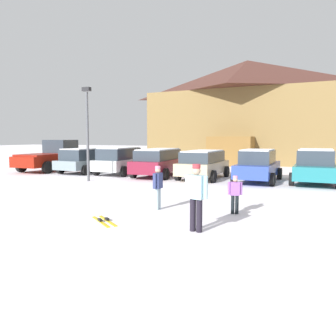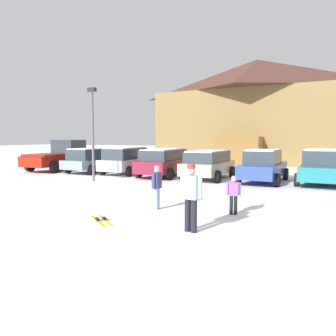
% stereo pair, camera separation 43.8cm
% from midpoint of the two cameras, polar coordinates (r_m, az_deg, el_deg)
% --- Properties ---
extents(ski_lodge, '(17.64, 12.28, 9.69)m').
position_cam_midpoint_polar(ski_lodge, '(33.02, 15.35, 9.64)').
color(ski_lodge, olive).
rests_on(ski_lodge, ground).
extents(parked_grey_wagon, '(2.30, 4.29, 1.61)m').
position_cam_midpoint_polar(parked_grey_wagon, '(22.34, -12.45, 1.50)').
color(parked_grey_wagon, gray).
rests_on(parked_grey_wagon, ground).
extents(parked_white_suv, '(2.24, 4.13, 1.70)m').
position_cam_midpoint_polar(parked_white_suv, '(20.97, -6.77, 1.45)').
color(parked_white_suv, white).
rests_on(parked_white_suv, ground).
extents(parked_maroon_van, '(2.34, 4.82, 1.65)m').
position_cam_midpoint_polar(parked_maroon_van, '(19.59, -0.02, 1.17)').
color(parked_maroon_van, maroon).
rests_on(parked_maroon_van, ground).
extents(parked_beige_suv, '(2.27, 4.40, 1.60)m').
position_cam_midpoint_polar(parked_beige_suv, '(18.46, 7.70, 0.79)').
color(parked_beige_suv, tan).
rests_on(parked_beige_suv, ground).
extents(parked_blue_hatchback, '(2.21, 4.62, 1.70)m').
position_cam_midpoint_polar(parked_blue_hatchback, '(17.74, 16.94, 0.37)').
color(parked_blue_hatchback, '#2B43A0').
rests_on(parked_blue_hatchback, ground).
extents(parked_teal_hatchback, '(2.35, 4.64, 1.75)m').
position_cam_midpoint_polar(parked_teal_hatchback, '(17.97, 25.88, 0.19)').
color(parked_teal_hatchback, '#1F747C').
rests_on(parked_teal_hatchback, ground).
extents(pickup_truck, '(2.56, 5.32, 2.15)m').
position_cam_midpoint_polar(pickup_truck, '(24.59, -17.64, 1.99)').
color(pickup_truck, maroon).
rests_on(pickup_truck, ground).
extents(skier_teen_in_navy_coat, '(0.20, 0.52, 1.41)m').
position_cam_midpoint_polar(skier_teen_in_navy_coat, '(10.50, -0.76, -2.98)').
color(skier_teen_in_navy_coat, '#9EB8C4').
rests_on(skier_teen_in_navy_coat, ground).
extents(skier_child_in_purple_jacket, '(0.42, 0.24, 1.16)m').
position_cam_midpoint_polar(skier_child_in_purple_jacket, '(10.06, 12.58, -4.26)').
color(skier_child_in_purple_jacket, black).
rests_on(skier_child_in_purple_jacket, ground).
extents(skier_adult_in_blue_parka, '(0.61, 0.31, 1.67)m').
position_cam_midpoint_polar(skier_adult_in_blue_parka, '(8.02, 5.59, -4.52)').
color(skier_adult_in_blue_parka, black).
rests_on(skier_adult_in_blue_parka, ground).
extents(pair_of_skis, '(1.21, 1.02, 0.08)m').
position_cam_midpoint_polar(pair_of_skis, '(9.35, -10.23, -8.92)').
color(pair_of_skis, yellow).
rests_on(pair_of_skis, ground).
extents(lamp_post, '(0.44, 0.24, 4.92)m').
position_cam_midpoint_polar(lamp_post, '(17.87, -12.30, 6.77)').
color(lamp_post, '#515459').
rests_on(lamp_post, ground).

